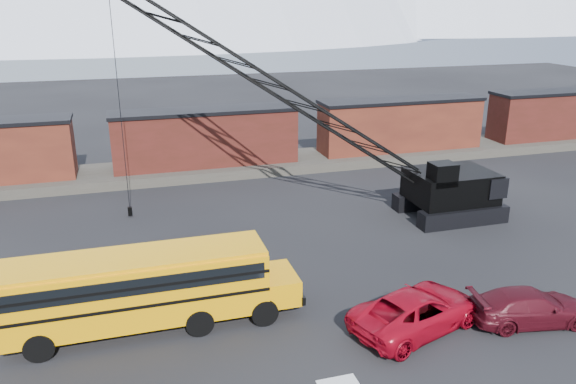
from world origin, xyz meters
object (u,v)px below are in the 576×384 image
at_px(maroon_suv, 530,307).
at_px(red_pickup, 417,310).
at_px(school_bus, 147,287).
at_px(crawler_crane, 278,89).

bearing_deg(maroon_suv, red_pickup, 87.79).
relative_size(school_bus, maroon_suv, 2.37).
xyz_separation_m(maroon_suv, crawler_crane, (-6.61, 14.15, 7.00)).
bearing_deg(crawler_crane, red_pickup, -81.36).
relative_size(maroon_suv, crawler_crane, 0.23).
height_order(school_bus, maroon_suv, school_bus).
distance_m(school_bus, red_pickup, 10.70).
xyz_separation_m(school_bus, maroon_suv, (14.79, -4.03, -1.08)).
xyz_separation_m(red_pickup, maroon_suv, (4.60, -0.93, -0.09)).
bearing_deg(red_pickup, maroon_suv, -119.81).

